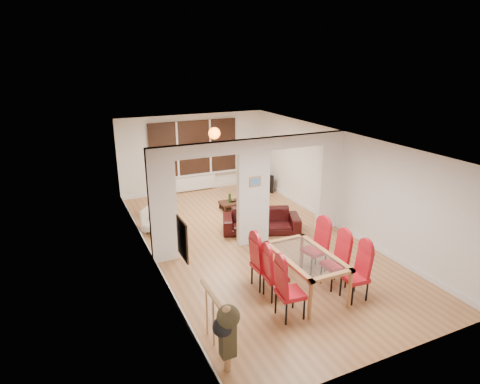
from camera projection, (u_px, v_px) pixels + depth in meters
floor at (253, 242)px, 9.99m from camera, size 5.00×9.00×0.01m
room_walls at (253, 192)px, 9.57m from camera, size 5.00×9.00×2.60m
divider_wall at (253, 192)px, 9.57m from camera, size 5.00×0.18×2.60m
bay_window_blinds at (194, 148)px, 13.33m from camera, size 3.00×0.08×1.80m
radiator at (196, 182)px, 13.68m from camera, size 1.40×0.08×0.50m
pendant_light at (214, 133)px, 12.26m from camera, size 0.36×0.36×0.36m
stair_newel at (214, 319)px, 6.17m from camera, size 0.40×1.20×1.10m
wall_poster at (182, 239)px, 6.43m from camera, size 0.04×0.52×0.67m
pillar_photo at (255, 182)px, 9.39m from camera, size 0.30×0.03×0.25m
dining_table at (305, 273)px, 7.77m from camera, size 0.95×1.70×0.80m
dining_chair_la at (291, 289)px, 6.95m from camera, size 0.48×0.48×1.11m
dining_chair_lb at (276, 273)px, 7.54m from camera, size 0.45×0.45×1.02m
dining_chair_lc at (264, 262)px, 7.89m from camera, size 0.44×0.44×1.09m
dining_chair_ra at (355, 274)px, 7.49m from camera, size 0.45×0.45×1.05m
dining_chair_rb at (335, 262)px, 7.92m from camera, size 0.43×0.43×1.06m
dining_chair_rc at (315, 248)px, 8.50m from camera, size 0.49×0.49×1.07m
sofa at (261, 221)px, 10.51m from camera, size 2.15×1.46×0.59m
armchair at (159, 219)px, 10.52m from camera, size 1.01×1.01×0.67m
person at (165, 187)px, 11.39m from camera, size 0.69×0.51×1.72m
television at (259, 182)px, 13.71m from camera, size 1.07×0.45×0.62m
coffee_table at (236, 205)px, 12.15m from camera, size 1.05×0.59×0.23m
bottle at (230, 198)px, 11.93m from camera, size 0.08×0.08×0.31m
bowl at (233, 200)px, 12.09m from camera, size 0.21×0.21×0.05m
shoes at (266, 247)px, 9.61m from camera, size 0.23×0.25×0.10m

